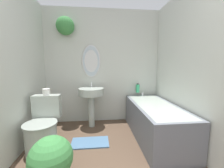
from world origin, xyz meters
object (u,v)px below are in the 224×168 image
Objects in this scene: pedestal_sink at (91,96)px; shampoo_bottle at (138,88)px; toilet_paper_roll at (46,92)px; bathtub at (154,120)px; potted_plant at (51,160)px; toilet at (43,130)px.

pedestal_sink is 1.01m from shampoo_bottle.
pedestal_sink reaches higher than toilet_paper_roll.
bathtub is at bearing -26.02° from pedestal_sink.
pedestal_sink is 1.65× the size of potted_plant.
shampoo_bottle reaches higher than toilet.
shampoo_bottle is 1.78× the size of toilet_paper_roll.
toilet_paper_roll is (-1.66, -0.66, 0.08)m from shampoo_bottle.
pedestal_sink reaches higher than toilet.
bathtub is at bearing 31.13° from potted_plant.
shampoo_bottle reaches higher than potted_plant.
shampoo_bottle is at bearing 98.61° from bathtub.
pedestal_sink reaches higher than bathtub.
shampoo_bottle is at bearing 21.67° from toilet_paper_roll.
bathtub is 1.67m from potted_plant.
toilet is 1.93m from shampoo_bottle.
toilet_paper_roll is (-1.76, 0.03, 0.52)m from bathtub.
bathtub is (1.09, -0.53, -0.33)m from pedestal_sink.
bathtub is 1.84m from toilet_paper_roll.
pedestal_sink is 0.86m from toilet_paper_roll.
potted_plant is (0.33, -0.67, -0.01)m from toilet.
bathtub is at bearing -81.39° from shampoo_bottle.
bathtub is 14.02× the size of toilet_paper_roll.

